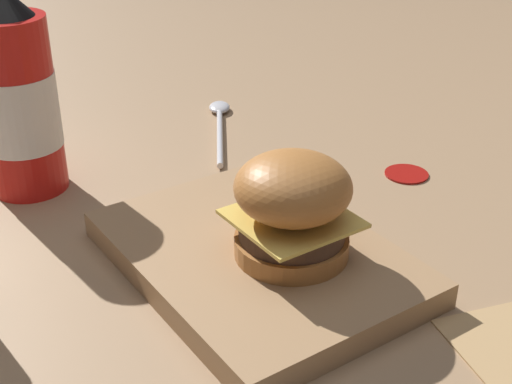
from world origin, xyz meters
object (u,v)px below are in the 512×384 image
serving_board (256,257)px  burger (292,206)px  ketchup_bottle (18,101)px  spoon (220,119)px

serving_board → burger: 0.06m
ketchup_bottle → spoon: (0.03, -0.25, -0.09)m
serving_board → burger: bearing=-146.9°
serving_board → spoon: size_ratio=1.55×
serving_board → burger: size_ratio=2.85×
ketchup_bottle → spoon: 0.26m
burger → ketchup_bottle: ketchup_bottle is taller
ketchup_bottle → spoon: ketchup_bottle is taller
burger → ketchup_bottle: (0.28, 0.12, 0.03)m
serving_board → spoon: 0.32m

